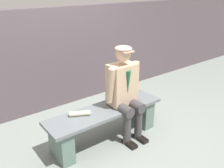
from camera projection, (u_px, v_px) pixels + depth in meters
The scene contains 5 objects.
ground_plane at pixel (106, 139), 3.58m from camera, with size 30.00×30.00×0.00m, color gray.
bench at pixel (106, 121), 3.46m from camera, with size 1.72×0.47×0.49m.
seated_man at pixel (124, 89), 3.41m from camera, with size 0.56×0.57×1.35m.
rolled_magazine at pixel (80, 113), 3.22m from camera, with size 0.07×0.07×0.27m, color beige.
stadium_wall at pixel (56, 58), 4.33m from camera, with size 12.00×0.24×1.75m, color #53474E.
Camera 1 is at (1.74, 2.44, 2.11)m, focal length 39.40 mm.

